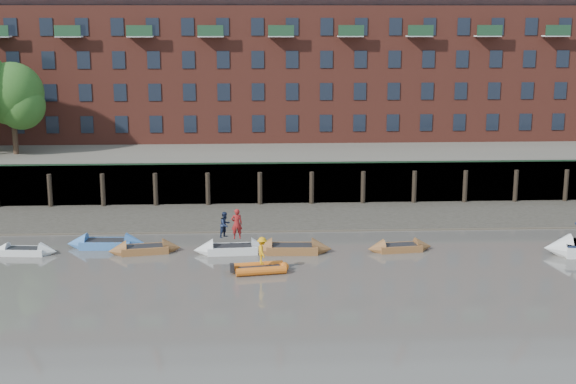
{
  "coord_description": "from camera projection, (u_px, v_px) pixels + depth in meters",
  "views": [
    {
      "loc": [
        -2.64,
        -38.57,
        14.44
      ],
      "look_at": [
        -0.29,
        12.0,
        3.2
      ],
      "focal_mm": 50.0,
      "sensor_mm": 36.0,
      "label": 1
    }
  ],
  "objects": [
    {
      "name": "rowboat_2",
      "position": [
        145.0,
        249.0,
        49.57
      ],
      "size": [
        4.6,
        2.03,
        1.29
      ],
      "rotation": [
        0.0,
        0.0,
        0.17
      ],
      "color": "brown",
      "rests_on": "ground"
    },
    {
      "name": "person_rower_a",
      "position": [
        237.0,
        224.0,
        49.17
      ],
      "size": [
        0.75,
        0.55,
        1.89
      ],
      "primitive_type": "imported",
      "rotation": [
        0.0,
        0.0,
        3.29
      ],
      "color": "maroon",
      "rests_on": "rowboat_3"
    },
    {
      "name": "bank_terrace",
      "position": [
        279.0,
        154.0,
        75.62
      ],
      "size": [
        110.0,
        28.0,
        3.2
      ],
      "primitive_type": "cube",
      "color": "#5E594D",
      "rests_on": "ground"
    },
    {
      "name": "rowboat_6",
      "position": [
        400.0,
        248.0,
        50.0
      ],
      "size": [
        4.25,
        1.7,
        1.2
      ],
      "rotation": [
        0.0,
        0.0,
        0.12
      ],
      "color": "brown",
      "rests_on": "ground"
    },
    {
      "name": "foreshore",
      "position": [
        288.0,
        217.0,
        58.41
      ],
      "size": [
        110.0,
        8.0,
        0.5
      ],
      "primitive_type": "cube",
      "color": "#3D382F",
      "rests_on": "ground"
    },
    {
      "name": "rib_tender",
      "position": [
        262.0,
        268.0,
        45.86
      ],
      "size": [
        3.22,
        1.92,
        0.55
      ],
      "rotation": [
        0.0,
        0.0,
        0.16
      ],
      "color": "#D15E15",
      "rests_on": "ground"
    },
    {
      "name": "apartment_terrace",
      "position": [
        279.0,
        32.0,
        74.16
      ],
      "size": [
        80.6,
        15.56,
        20.98
      ],
      "color": "brown",
      "rests_on": "bank_terrace"
    },
    {
      "name": "person_rib_crew",
      "position": [
        262.0,
        251.0,
        45.55
      ],
      "size": [
        0.71,
        1.09,
        1.59
      ],
      "primitive_type": "imported",
      "rotation": [
        0.0,
        0.0,
        1.69
      ],
      "color": "orange",
      "rests_on": "rib_tender"
    },
    {
      "name": "mud_band",
      "position": [
        290.0,
        229.0,
        55.1
      ],
      "size": [
        110.0,
        1.6,
        0.1
      ],
      "primitive_type": "cube",
      "color": "#4C4336",
      "rests_on": "ground"
    },
    {
      "name": "rowboat_0",
      "position": [
        24.0,
        251.0,
        49.28
      ],
      "size": [
        4.11,
        1.52,
        1.17
      ],
      "rotation": [
        0.0,
        0.0,
        -0.09
      ],
      "color": "silver",
      "rests_on": "ground"
    },
    {
      "name": "rowboat_1",
      "position": [
        107.0,
        244.0,
        50.69
      ],
      "size": [
        5.04,
        1.68,
        1.44
      ],
      "rotation": [
        0.0,
        0.0,
        -0.05
      ],
      "color": "#3C6FB2",
      "rests_on": "ground"
    },
    {
      "name": "ground",
      "position": [
        305.0,
        304.0,
        40.86
      ],
      "size": [
        220.0,
        220.0,
        0.0
      ],
      "primitive_type": "plane",
      "color": "#56514A",
      "rests_on": "ground"
    },
    {
      "name": "rowboat_4",
      "position": [
        292.0,
        249.0,
        49.6
      ],
      "size": [
        4.99,
        1.62,
        1.43
      ],
      "rotation": [
        0.0,
        0.0,
        -0.04
      ],
      "color": "brown",
      "rests_on": "ground"
    },
    {
      "name": "rowboat_3",
      "position": [
        232.0,
        249.0,
        49.55
      ],
      "size": [
        4.85,
        1.64,
        1.39
      ],
      "rotation": [
        0.0,
        0.0,
        0.05
      ],
      "color": "silver",
      "rests_on": "ground"
    },
    {
      "name": "river_wall",
      "position": [
        286.0,
        183.0,
        62.34
      ],
      "size": [
        110.0,
        1.23,
        3.3
      ],
      "color": "#2D2A26",
      "rests_on": "ground"
    },
    {
      "name": "person_rower_b",
      "position": [
        225.0,
        225.0,
        49.47
      ],
      "size": [
        0.98,
        1.0,
        1.63
      ],
      "primitive_type": "imported",
      "rotation": [
        0.0,
        0.0,
        0.86
      ],
      "color": "#19233F",
      "rests_on": "rowboat_3"
    }
  ]
}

